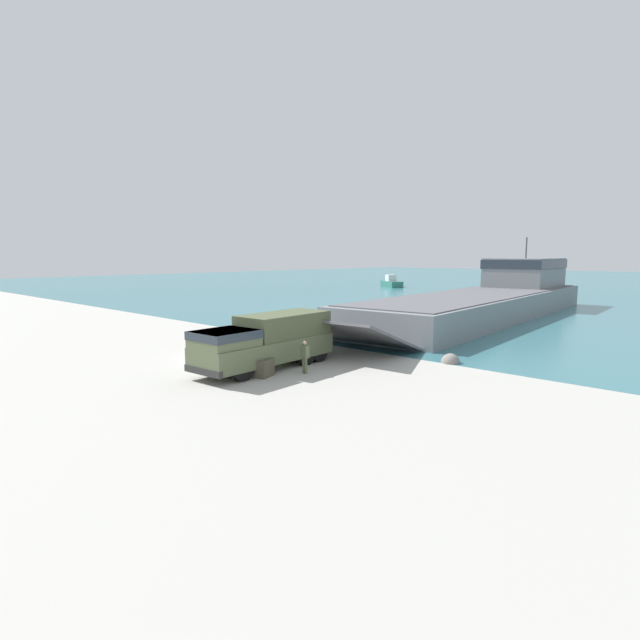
% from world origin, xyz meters
% --- Properties ---
extents(ground_plane, '(240.00, 240.00, 0.00)m').
position_xyz_m(ground_plane, '(0.00, 0.00, 0.00)').
color(ground_plane, '#A8A59E').
extents(water_surface, '(240.00, 180.00, 0.01)m').
position_xyz_m(water_surface, '(0.00, 97.14, 0.00)').
color(water_surface, '#336B75').
rests_on(water_surface, ground_plane).
extents(landing_craft, '(11.60, 44.90, 7.93)m').
position_xyz_m(landing_craft, '(2.02, 31.44, 1.95)').
color(landing_craft, gray).
rests_on(landing_craft, ground_plane).
extents(military_truck, '(3.00, 8.36, 2.79)m').
position_xyz_m(military_truck, '(3.66, -0.23, 1.48)').
color(military_truck, '#566042').
rests_on(military_truck, ground_plane).
extents(soldier_on_ramp, '(0.46, 0.29, 1.66)m').
position_xyz_m(soldier_on_ramp, '(5.96, 0.30, 0.95)').
color(soldier_on_ramp, '#566042').
rests_on(soldier_on_ramp, ground_plane).
extents(moored_boat_c, '(5.89, 4.85, 2.28)m').
position_xyz_m(moored_boat_c, '(-29.93, 59.85, 0.76)').
color(moored_boat_c, '#2D7060').
rests_on(moored_boat_c, ground_plane).
extents(cargo_crate, '(1.17, 1.27, 0.87)m').
position_xyz_m(cargo_crate, '(4.84, -1.57, 0.43)').
color(cargo_crate, '#4C4738').
rests_on(cargo_crate, ground_plane).
extents(shoreline_rock_a, '(1.22, 1.22, 1.22)m').
position_xyz_m(shoreline_rock_a, '(-2.87, 6.18, 0.00)').
color(shoreline_rock_a, gray).
rests_on(shoreline_rock_a, ground_plane).
extents(shoreline_rock_b, '(1.04, 1.04, 1.04)m').
position_xyz_m(shoreline_rock_b, '(10.12, 7.54, 0.00)').
color(shoreline_rock_b, gray).
rests_on(shoreline_rock_b, ground_plane).
extents(shoreline_rock_c, '(1.08, 1.08, 1.08)m').
position_xyz_m(shoreline_rock_c, '(-5.62, 6.29, 0.00)').
color(shoreline_rock_c, gray).
rests_on(shoreline_rock_c, ground_plane).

